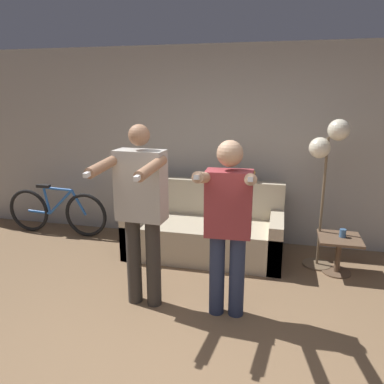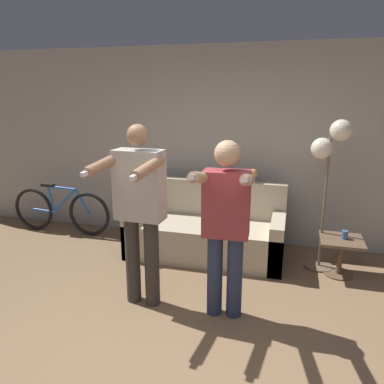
{
  "view_description": "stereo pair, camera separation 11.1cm",
  "coord_description": "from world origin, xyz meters",
  "px_view_note": "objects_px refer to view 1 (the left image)",
  "views": [
    {
      "loc": [
        0.63,
        -2.21,
        1.99
      ],
      "look_at": [
        -0.26,
        1.48,
        0.98
      ],
      "focal_mm": 35.0,
      "sensor_mm": 36.0,
      "label": 1
    },
    {
      "loc": [
        0.74,
        -2.18,
        1.99
      ],
      "look_at": [
        -0.26,
        1.48,
        0.98
      ],
      "focal_mm": 35.0,
      "sensor_mm": 36.0,
      "label": 2
    }
  ],
  "objects_px": {
    "couch": "(205,233)",
    "cup": "(343,233)",
    "person_left": "(141,205)",
    "floor_lamp": "(328,152)",
    "cat": "(242,176)",
    "side_table": "(339,247)",
    "bicycle": "(57,212)",
    "person_right": "(228,219)"
  },
  "relations": [
    {
      "from": "couch",
      "to": "cup",
      "type": "bearing_deg",
      "value": -5.14
    },
    {
      "from": "person_left",
      "to": "floor_lamp",
      "type": "xyz_separation_m",
      "value": [
        1.72,
        1.27,
        0.36
      ]
    },
    {
      "from": "cat",
      "to": "side_table",
      "type": "relative_size",
      "value": 0.95
    },
    {
      "from": "person_left",
      "to": "bicycle",
      "type": "bearing_deg",
      "value": 144.88
    },
    {
      "from": "cat",
      "to": "cup",
      "type": "relative_size",
      "value": 4.74
    },
    {
      "from": "bicycle",
      "to": "person_left",
      "type": "bearing_deg",
      "value": -38.21
    },
    {
      "from": "couch",
      "to": "cup",
      "type": "distance_m",
      "value": 1.62
    },
    {
      "from": "floor_lamp",
      "to": "cup",
      "type": "height_order",
      "value": "floor_lamp"
    },
    {
      "from": "cat",
      "to": "bicycle",
      "type": "height_order",
      "value": "cat"
    },
    {
      "from": "couch",
      "to": "person_right",
      "type": "distance_m",
      "value": 1.51
    },
    {
      "from": "person_left",
      "to": "side_table",
      "type": "bearing_deg",
      "value": 33.58
    },
    {
      "from": "person_left",
      "to": "side_table",
      "type": "relative_size",
      "value": 3.77
    },
    {
      "from": "person_left",
      "to": "side_table",
      "type": "height_order",
      "value": "person_left"
    },
    {
      "from": "couch",
      "to": "person_left",
      "type": "height_order",
      "value": "person_left"
    },
    {
      "from": "couch",
      "to": "floor_lamp",
      "type": "distance_m",
      "value": 1.75
    },
    {
      "from": "couch",
      "to": "bicycle",
      "type": "relative_size",
      "value": 1.23
    },
    {
      "from": "person_right",
      "to": "side_table",
      "type": "relative_size",
      "value": 3.52
    },
    {
      "from": "person_left",
      "to": "floor_lamp",
      "type": "relative_size",
      "value": 1.0
    },
    {
      "from": "floor_lamp",
      "to": "couch",
      "type": "bearing_deg",
      "value": 179.51
    },
    {
      "from": "cat",
      "to": "floor_lamp",
      "type": "xyz_separation_m",
      "value": [
        0.97,
        -0.32,
        0.38
      ]
    },
    {
      "from": "person_right",
      "to": "floor_lamp",
      "type": "bearing_deg",
      "value": 51.48
    },
    {
      "from": "person_left",
      "to": "cup",
      "type": "height_order",
      "value": "person_left"
    },
    {
      "from": "person_right",
      "to": "bicycle",
      "type": "distance_m",
      "value": 3.13
    },
    {
      "from": "person_right",
      "to": "side_table",
      "type": "bearing_deg",
      "value": 42.6
    },
    {
      "from": "person_right",
      "to": "side_table",
      "type": "xyz_separation_m",
      "value": [
        1.11,
        1.13,
        -0.62
      ]
    },
    {
      "from": "person_right",
      "to": "side_table",
      "type": "height_order",
      "value": "person_right"
    },
    {
      "from": "side_table",
      "to": "bicycle",
      "type": "bearing_deg",
      "value": 174.6
    },
    {
      "from": "couch",
      "to": "cup",
      "type": "xyz_separation_m",
      "value": [
        1.6,
        -0.14,
        0.19
      ]
    },
    {
      "from": "person_right",
      "to": "cat",
      "type": "distance_m",
      "value": 1.59
    },
    {
      "from": "cat",
      "to": "cup",
      "type": "distance_m",
      "value": 1.36
    },
    {
      "from": "couch",
      "to": "person_right",
      "type": "relative_size",
      "value": 1.19
    },
    {
      "from": "person_right",
      "to": "cat",
      "type": "height_order",
      "value": "person_right"
    },
    {
      "from": "floor_lamp",
      "to": "cup",
      "type": "bearing_deg",
      "value": -30.75
    },
    {
      "from": "person_right",
      "to": "floor_lamp",
      "type": "xyz_separation_m",
      "value": [
        0.91,
        1.28,
        0.42
      ]
    },
    {
      "from": "side_table",
      "to": "floor_lamp",
      "type": "bearing_deg",
      "value": 142.93
    },
    {
      "from": "couch",
      "to": "person_right",
      "type": "bearing_deg",
      "value": -70.16
    },
    {
      "from": "person_left",
      "to": "bicycle",
      "type": "relative_size",
      "value": 1.11
    },
    {
      "from": "cat",
      "to": "couch",
      "type": "bearing_deg",
      "value": -143.72
    },
    {
      "from": "couch",
      "to": "side_table",
      "type": "xyz_separation_m",
      "value": [
        1.57,
        -0.16,
        0.02
      ]
    },
    {
      "from": "couch",
      "to": "floor_lamp",
      "type": "bearing_deg",
      "value": -0.49
    },
    {
      "from": "cat",
      "to": "person_left",
      "type": "bearing_deg",
      "value": -115.34
    },
    {
      "from": "person_right",
      "to": "cup",
      "type": "distance_m",
      "value": 1.68
    }
  ]
}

